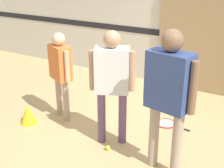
{
  "coord_description": "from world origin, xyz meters",
  "views": [
    {
      "loc": [
        1.87,
        -3.36,
        2.36
      ],
      "look_at": [
        -0.03,
        -0.15,
        0.86
      ],
      "focal_mm": 50.0,
      "sensor_mm": 36.0,
      "label": 1
    }
  ],
  "objects_px": {
    "person_student_right": "(169,89)",
    "tennis_ball_near_instructor": "(108,148)",
    "person_student_left": "(60,67)",
    "tennis_ball_by_spare_racket": "(156,116)",
    "training_cone": "(28,114)",
    "person_instructor": "(112,76)",
    "racket_spare_on_floor": "(167,124)"
  },
  "relations": [
    {
      "from": "person_student_right",
      "to": "tennis_ball_near_instructor",
      "type": "distance_m",
      "value": 1.29
    },
    {
      "from": "person_student_right",
      "to": "person_student_left",
      "type": "bearing_deg",
      "value": -2.69
    },
    {
      "from": "tennis_ball_near_instructor",
      "to": "tennis_ball_by_spare_racket",
      "type": "relative_size",
      "value": 1.0
    },
    {
      "from": "tennis_ball_by_spare_racket",
      "to": "training_cone",
      "type": "xyz_separation_m",
      "value": [
        -1.63,
        -1.17,
        0.12
      ]
    },
    {
      "from": "person_student_right",
      "to": "tennis_ball_by_spare_racket",
      "type": "xyz_separation_m",
      "value": [
        -0.59,
        1.18,
        -1.02
      ]
    },
    {
      "from": "person_instructor",
      "to": "tennis_ball_by_spare_racket",
      "type": "relative_size",
      "value": 23.6
    },
    {
      "from": "racket_spare_on_floor",
      "to": "tennis_ball_by_spare_racket",
      "type": "height_order",
      "value": "tennis_ball_by_spare_racket"
    },
    {
      "from": "person_student_left",
      "to": "racket_spare_on_floor",
      "type": "relative_size",
      "value": 2.46
    },
    {
      "from": "person_student_right",
      "to": "racket_spare_on_floor",
      "type": "height_order",
      "value": "person_student_right"
    },
    {
      "from": "tennis_ball_by_spare_racket",
      "to": "person_student_left",
      "type": "bearing_deg",
      "value": -150.26
    },
    {
      "from": "person_student_right",
      "to": "tennis_ball_by_spare_racket",
      "type": "bearing_deg",
      "value": -52.96
    },
    {
      "from": "person_student_right",
      "to": "tennis_ball_by_spare_racket",
      "type": "distance_m",
      "value": 1.67
    },
    {
      "from": "racket_spare_on_floor",
      "to": "tennis_ball_near_instructor",
      "type": "bearing_deg",
      "value": -106.43
    },
    {
      "from": "person_student_left",
      "to": "person_student_right",
      "type": "bearing_deg",
      "value": 11.53
    },
    {
      "from": "tennis_ball_near_instructor",
      "to": "training_cone",
      "type": "bearing_deg",
      "value": 179.47
    },
    {
      "from": "tennis_ball_near_instructor",
      "to": "training_cone",
      "type": "xyz_separation_m",
      "value": [
        -1.44,
        0.01,
        0.12
      ]
    },
    {
      "from": "person_instructor",
      "to": "training_cone",
      "type": "xyz_separation_m",
      "value": [
        -1.37,
        -0.21,
        -0.81
      ]
    },
    {
      "from": "person_student_left",
      "to": "training_cone",
      "type": "bearing_deg",
      "value": -103.54
    },
    {
      "from": "person_instructor",
      "to": "racket_spare_on_floor",
      "type": "relative_size",
      "value": 2.79
    },
    {
      "from": "racket_spare_on_floor",
      "to": "tennis_ball_near_instructor",
      "type": "distance_m",
      "value": 1.14
    },
    {
      "from": "person_student_left",
      "to": "person_student_right",
      "type": "height_order",
      "value": "person_student_right"
    },
    {
      "from": "tennis_ball_by_spare_racket",
      "to": "training_cone",
      "type": "relative_size",
      "value": 0.22
    },
    {
      "from": "person_student_left",
      "to": "person_instructor",
      "type": "bearing_deg",
      "value": 12.82
    },
    {
      "from": "tennis_ball_near_instructor",
      "to": "racket_spare_on_floor",
      "type": "bearing_deg",
      "value": 68.15
    },
    {
      "from": "person_instructor",
      "to": "training_cone",
      "type": "height_order",
      "value": "person_instructor"
    },
    {
      "from": "person_instructor",
      "to": "person_student_right",
      "type": "height_order",
      "value": "person_student_right"
    },
    {
      "from": "person_student_left",
      "to": "tennis_ball_near_instructor",
      "type": "bearing_deg",
      "value": 3.02
    },
    {
      "from": "person_student_left",
      "to": "tennis_ball_by_spare_racket",
      "type": "relative_size",
      "value": 20.8
    },
    {
      "from": "person_instructor",
      "to": "tennis_ball_by_spare_racket",
      "type": "bearing_deg",
      "value": 49.34
    },
    {
      "from": "person_student_right",
      "to": "racket_spare_on_floor",
      "type": "xyz_separation_m",
      "value": [
        -0.36,
        1.06,
        -1.04
      ]
    },
    {
      "from": "tennis_ball_by_spare_racket",
      "to": "training_cone",
      "type": "distance_m",
      "value": 2.01
    },
    {
      "from": "racket_spare_on_floor",
      "to": "training_cone",
      "type": "bearing_deg",
      "value": -145.27
    }
  ]
}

